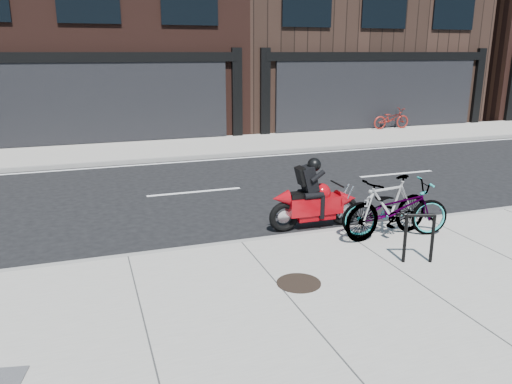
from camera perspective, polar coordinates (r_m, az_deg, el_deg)
name	(u,v)px	position (r m, az deg, el deg)	size (l,w,h in m)	color
ground	(214,216)	(10.90, -4.81, -2.72)	(120.00, 120.00, 0.00)	black
sidewalk_near	(313,330)	(6.56, 6.51, -15.35)	(60.00, 6.00, 0.13)	gray
sidewalk_far	(160,149)	(18.28, -10.88, 4.81)	(60.00, 3.50, 0.13)	gray
bike_rack	(419,234)	(8.47, 18.15, -4.56)	(0.47, 0.20, 0.83)	black
bicycle_front	(395,209)	(9.54, 15.63, -1.84)	(0.70, 2.00, 1.05)	gray
bicycle_rear	(388,207)	(9.44, 14.83, -1.68)	(0.54, 1.90, 1.14)	gray
motorcycle	(319,199)	(10.06, 7.19, -0.85)	(1.95, 0.44, 1.46)	black
bicycle_far	(391,119)	(23.14, 15.20, 8.10)	(0.60, 1.73, 0.91)	maroon
manhole_cover	(299,283)	(7.54, 4.91, -10.31)	(0.66, 0.66, 0.01)	black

